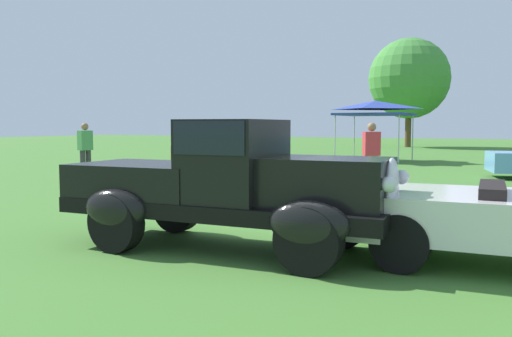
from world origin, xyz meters
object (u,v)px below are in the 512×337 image
(feature_pickup_truck, at_px, (229,184))
(spectator_between_cars, at_px, (85,148))
(canopy_tent_left_field, at_px, (375,107))
(spectator_near_truck, at_px, (371,153))
(show_car_burgundy, at_px, (221,152))

(feature_pickup_truck, relative_size, spectator_between_cars, 2.66)
(feature_pickup_truck, height_order, canopy_tent_left_field, canopy_tent_left_field)
(feature_pickup_truck, relative_size, spectator_near_truck, 2.66)
(show_car_burgundy, relative_size, canopy_tent_left_field, 1.40)
(canopy_tent_left_field, bearing_deg, spectator_near_truck, -75.18)
(spectator_near_truck, distance_m, canopy_tent_left_field, 10.96)
(show_car_burgundy, relative_size, spectator_near_truck, 2.55)
(feature_pickup_truck, relative_size, canopy_tent_left_field, 1.45)
(show_car_burgundy, relative_size, spectator_between_cars, 2.55)
(spectator_near_truck, distance_m, spectator_between_cars, 8.61)
(spectator_near_truck, relative_size, spectator_between_cars, 1.00)
(spectator_near_truck, bearing_deg, show_car_burgundy, 149.05)
(show_car_burgundy, height_order, canopy_tent_left_field, canopy_tent_left_field)
(show_car_burgundy, bearing_deg, spectator_between_cars, -105.35)
(show_car_burgundy, bearing_deg, spectator_near_truck, -30.95)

